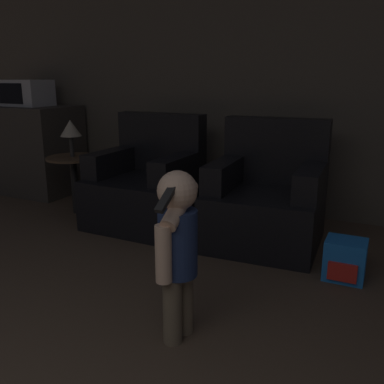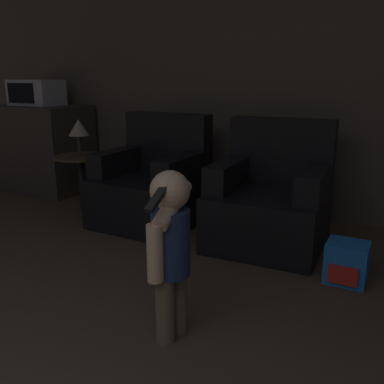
{
  "view_description": "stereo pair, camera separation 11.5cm",
  "coord_description": "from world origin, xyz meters",
  "px_view_note": "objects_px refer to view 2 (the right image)",
  "views": [
    {
      "loc": [
        0.85,
        0.81,
        1.19
      ],
      "look_at": [
        -0.21,
        3.04,
        0.52
      ],
      "focal_mm": 40.0,
      "sensor_mm": 36.0,
      "label": 1
    },
    {
      "loc": [
        0.95,
        0.86,
        1.19
      ],
      "look_at": [
        -0.21,
        3.04,
        0.52
      ],
      "focal_mm": 40.0,
      "sensor_mm": 36.0,
      "label": 2
    }
  ],
  "objects_px": {
    "microwave": "(36,93)",
    "lamp": "(79,128)",
    "armchair_right": "(270,202)",
    "toy_backpack": "(346,263)",
    "armchair_left": "(153,185)",
    "person_toddler": "(170,243)"
  },
  "relations": [
    {
      "from": "microwave",
      "to": "lamp",
      "type": "height_order",
      "value": "microwave"
    },
    {
      "from": "armchair_right",
      "to": "microwave",
      "type": "bearing_deg",
      "value": 169.49
    },
    {
      "from": "microwave",
      "to": "lamp",
      "type": "xyz_separation_m",
      "value": [
        0.94,
        -0.42,
        -0.27
      ]
    },
    {
      "from": "microwave",
      "to": "toy_backpack",
      "type": "bearing_deg",
      "value": -13.04
    },
    {
      "from": "microwave",
      "to": "armchair_right",
      "type": "bearing_deg",
      "value": -7.81
    },
    {
      "from": "armchair_right",
      "to": "microwave",
      "type": "xyz_separation_m",
      "value": [
        -2.68,
        0.37,
        0.71
      ]
    },
    {
      "from": "armchair_left",
      "to": "toy_backpack",
      "type": "bearing_deg",
      "value": -12.39
    },
    {
      "from": "armchair_right",
      "to": "person_toddler",
      "type": "distance_m",
      "value": 1.38
    },
    {
      "from": "lamp",
      "to": "armchair_right",
      "type": "bearing_deg",
      "value": 1.82
    },
    {
      "from": "toy_backpack",
      "to": "armchair_left",
      "type": "bearing_deg",
      "value": 166.39
    },
    {
      "from": "armchair_right",
      "to": "person_toddler",
      "type": "bearing_deg",
      "value": -93.84
    },
    {
      "from": "armchair_right",
      "to": "toy_backpack",
      "type": "height_order",
      "value": "armchair_right"
    },
    {
      "from": "person_toddler",
      "to": "toy_backpack",
      "type": "relative_size",
      "value": 3.24
    },
    {
      "from": "lamp",
      "to": "microwave",
      "type": "bearing_deg",
      "value": 155.78
    },
    {
      "from": "armchair_right",
      "to": "microwave",
      "type": "relative_size",
      "value": 1.72
    },
    {
      "from": "armchair_left",
      "to": "lamp",
      "type": "bearing_deg",
      "value": -174.4
    },
    {
      "from": "lamp",
      "to": "person_toddler",
      "type": "bearing_deg",
      "value": -37.5
    },
    {
      "from": "armchair_right",
      "to": "lamp",
      "type": "bearing_deg",
      "value": 179.12
    },
    {
      "from": "armchair_left",
      "to": "lamp",
      "type": "distance_m",
      "value": 0.85
    },
    {
      "from": "person_toddler",
      "to": "lamp",
      "type": "relative_size",
      "value": 2.51
    },
    {
      "from": "toy_backpack",
      "to": "microwave",
      "type": "distance_m",
      "value": 3.49
    },
    {
      "from": "armchair_left",
      "to": "microwave",
      "type": "relative_size",
      "value": 1.72
    }
  ]
}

